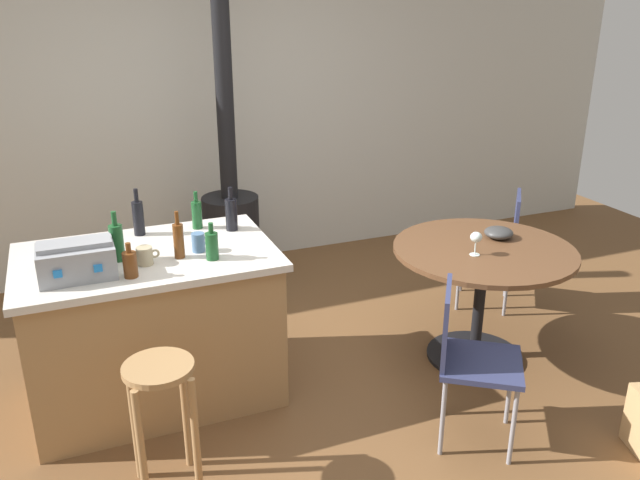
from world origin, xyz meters
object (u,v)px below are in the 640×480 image
(bottle_6, at_px, (179,240))
(wine_glass, at_px, (476,238))
(kitchen_island, at_px, (153,326))
(bottle_0, at_px, (231,214))
(toolbox, at_px, (76,260))
(cup_0, at_px, (199,242))
(cup_2, at_px, (145,256))
(wooden_stool, at_px, (162,401))
(bottle_4, at_px, (117,242))
(dining_table, at_px, (482,274))
(bottle_1, at_px, (138,217))
(bottle_5, at_px, (130,264))
(folding_chair_near, at_px, (468,353))
(folding_chair_far, at_px, (497,240))
(serving_bowl, at_px, (499,233))
(bottle_3, at_px, (197,214))
(wood_stove, at_px, (231,218))
(bottle_2, at_px, (212,245))
(cup_1, at_px, (67,249))

(bottle_6, bearing_deg, wine_glass, -10.56)
(kitchen_island, relative_size, bottle_0, 5.24)
(toolbox, xyz_separation_m, cup_0, (0.63, 0.11, -0.04))
(cup_2, bearing_deg, wooden_stool, -95.36)
(kitchen_island, relative_size, cup_0, 12.85)
(bottle_4, xyz_separation_m, wine_glass, (1.97, -0.39, -0.12))
(bottle_6, bearing_deg, cup_0, 23.67)
(dining_table, relative_size, bottle_1, 3.97)
(bottle_0, height_order, bottle_5, bottle_0)
(folding_chair_near, distance_m, folding_chair_far, 1.66)
(dining_table, relative_size, wine_glass, 7.69)
(bottle_5, xyz_separation_m, serving_bowl, (2.24, 0.03, -0.16))
(serving_bowl, bearing_deg, cup_0, 174.54)
(bottle_5, bearing_deg, bottle_3, 51.94)
(kitchen_island, xyz_separation_m, bottle_0, (0.53, 0.19, 0.54))
(kitchen_island, height_order, wine_glass, wine_glass)
(cup_2, bearing_deg, folding_chair_far, 8.77)
(bottle_4, bearing_deg, bottle_1, 66.33)
(kitchen_island, distance_m, wooden_stool, 0.81)
(folding_chair_near, height_order, wood_stove, wood_stove)
(wooden_stool, distance_m, wine_glass, 1.98)
(wooden_stool, bearing_deg, folding_chair_near, -7.70)
(folding_chair_near, xyz_separation_m, bottle_5, (-1.53, 0.72, 0.45))
(bottle_3, bearing_deg, dining_table, -22.38)
(dining_table, relative_size, cup_2, 9.24)
(toolbox, height_order, bottle_4, bottle_4)
(wooden_stool, bearing_deg, folding_chair_far, 21.95)
(bottle_1, relative_size, bottle_6, 1.07)
(kitchen_island, distance_m, bottle_4, 0.57)
(wood_stove, xyz_separation_m, serving_bowl, (1.32, -1.57, 0.23))
(bottle_1, xyz_separation_m, bottle_5, (-0.12, -0.60, -0.04))
(bottle_0, bearing_deg, cup_0, -133.85)
(folding_chair_near, bearing_deg, wine_glass, 54.37)
(folding_chair_far, height_order, wine_glass, wine_glass)
(wine_glass, xyz_separation_m, serving_bowl, (0.30, 0.18, -0.07))
(bottle_2, xyz_separation_m, cup_2, (-0.34, 0.06, -0.03))
(dining_table, xyz_separation_m, bottle_5, (-2.06, 0.07, 0.37))
(bottle_2, relative_size, bottle_4, 0.75)
(cup_1, xyz_separation_m, wine_glass, (2.22, -0.56, -0.06))
(wood_stove, xyz_separation_m, bottle_1, (-0.79, -1.01, 0.43))
(wooden_stool, height_order, bottle_0, bottle_0)
(bottle_0, height_order, cup_0, bottle_0)
(bottle_1, xyz_separation_m, cup_0, (0.26, -0.39, -0.05))
(wood_stove, distance_m, bottle_2, 1.66)
(bottle_5, bearing_deg, dining_table, -2.06)
(folding_chair_near, distance_m, bottle_2, 1.43)
(bottle_2, distance_m, bottle_6, 0.18)
(folding_chair_near, relative_size, bottle_0, 3.26)
(dining_table, xyz_separation_m, cup_0, (-1.67, 0.29, 0.35))
(folding_chair_far, distance_m, bottle_5, 2.71)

